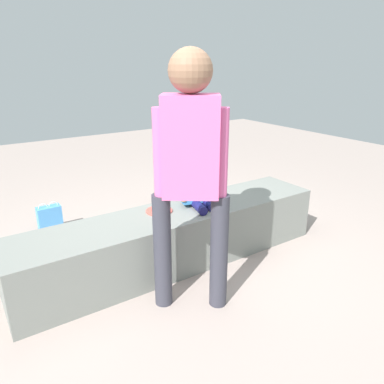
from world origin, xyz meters
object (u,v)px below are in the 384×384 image
(child_seated, at_px, (195,182))
(cake_plate, at_px, (159,209))
(adult_standing, at_px, (191,163))
(handbag_black_leather, at_px, (171,194))
(water_bottle_near_gift, at_px, (226,203))
(gift_bag, at_px, (50,219))

(child_seated, xyz_separation_m, cake_plate, (-0.32, 0.06, -0.19))
(adult_standing, height_order, handbag_black_leather, adult_standing)
(adult_standing, relative_size, handbag_black_leather, 4.94)
(cake_plate, distance_m, water_bottle_near_gift, 1.37)
(water_bottle_near_gift, xyz_separation_m, handbag_black_leather, (-0.40, 0.57, 0.02))
(cake_plate, relative_size, water_bottle_near_gift, 0.96)
(child_seated, height_order, adult_standing, adult_standing)
(gift_bag, xyz_separation_m, water_bottle_near_gift, (1.82, -0.57, -0.04))
(gift_bag, distance_m, water_bottle_near_gift, 1.91)
(adult_standing, height_order, gift_bag, adult_standing)
(child_seated, height_order, handbag_black_leather, child_seated)
(cake_plate, bearing_deg, adult_standing, -99.05)
(child_seated, distance_m, water_bottle_near_gift, 1.21)
(adult_standing, bearing_deg, handbag_black_leather, 63.55)
(adult_standing, distance_m, cake_plate, 0.84)
(adult_standing, relative_size, water_bottle_near_gift, 7.44)
(cake_plate, xyz_separation_m, water_bottle_near_gift, (1.18, 0.57, -0.39))
(child_seated, bearing_deg, adult_standing, -126.29)
(cake_plate, bearing_deg, gift_bag, 119.47)
(child_seated, height_order, gift_bag, child_seated)
(child_seated, xyz_separation_m, gift_bag, (-0.96, 1.20, -0.55))
(cake_plate, xyz_separation_m, handbag_black_leather, (0.78, 1.14, -0.37))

